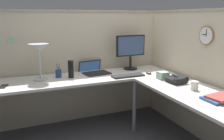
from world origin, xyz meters
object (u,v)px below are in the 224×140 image
at_px(pen_cup, 58,73).
at_px(monitor, 131,49).
at_px(tissue_box, 163,75).
at_px(desk_lamp_dome, 39,51).
at_px(laptop, 94,71).
at_px(office_phone, 177,80).
at_px(wall_clock, 207,36).
at_px(book_stack, 220,98).
at_px(keyboard, 128,76).
at_px(cell_phone, 3,86).
at_px(computer_mouse, 149,73).
at_px(thermos_flask, 71,69).
at_px(coffee_mug, 194,86).

bearing_deg(pen_cup, monitor, 3.80).
xyz_separation_m(pen_cup, tissue_box, (1.18, -0.58, -0.01)).
bearing_deg(monitor, desk_lamp_dome, -174.78).
height_order(laptop, tissue_box, laptop).
height_order(office_phone, wall_clock, wall_clock).
bearing_deg(book_stack, pen_cup, 130.52).
xyz_separation_m(laptop, office_phone, (0.73, -0.88, 0.01)).
bearing_deg(desk_lamp_dome, keyboard, -13.74).
distance_m(office_phone, tissue_box, 0.22).
bearing_deg(wall_clock, office_phone, 164.66).
relative_size(monitor, laptop, 1.18).
height_order(monitor, keyboard, monitor).
relative_size(keyboard, wall_clock, 1.95).
height_order(laptop, cell_phone, laptop).
bearing_deg(pen_cup, wall_clock, -29.77).
bearing_deg(computer_mouse, thermos_flask, 168.26).
distance_m(desk_lamp_dome, book_stack, 2.04).
relative_size(laptop, computer_mouse, 4.07).
bearing_deg(keyboard, laptop, 130.14).
height_order(cell_phone, coffee_mug, coffee_mug).
height_order(monitor, pen_cup, monitor).
bearing_deg(office_phone, laptop, 129.61).
xyz_separation_m(keyboard, cell_phone, (-1.48, 0.12, -0.01)).
height_order(monitor, office_phone, monitor).
relative_size(laptop, cell_phone, 2.94).
height_order(pen_cup, office_phone, pen_cup).
height_order(keyboard, wall_clock, wall_clock).
xyz_separation_m(pen_cup, wall_clock, (1.54, -0.88, 0.50)).
distance_m(office_phone, coffee_mug, 0.30).
height_order(laptop, desk_lamp_dome, desk_lamp_dome).
bearing_deg(tissue_box, keyboard, 141.82).
relative_size(computer_mouse, wall_clock, 0.47).
xyz_separation_m(keyboard, desk_lamp_dome, (-1.06, 0.26, 0.35)).
bearing_deg(thermos_flask, monitor, 9.08).
bearing_deg(thermos_flask, pen_cup, 152.17).
xyz_separation_m(computer_mouse, pen_cup, (-1.16, 0.29, 0.04)).
relative_size(pen_cup, tissue_box, 1.50).
bearing_deg(computer_mouse, coffee_mug, -85.34).
distance_m(office_phone, wall_clock, 0.61).
bearing_deg(laptop, wall_clock, -42.86).
relative_size(desk_lamp_dome, office_phone, 2.08).
distance_m(cell_phone, book_stack, 2.25).
bearing_deg(wall_clock, pen_cup, 150.23).
xyz_separation_m(monitor, book_stack, (0.16, -1.51, -0.27)).
height_order(pen_cup, coffee_mug, pen_cup).
relative_size(keyboard, thermos_flask, 1.95).
distance_m(desk_lamp_dome, coffee_mug, 1.82).
bearing_deg(keyboard, desk_lamp_dome, 165.56).
relative_size(office_phone, tissue_box, 1.78).
distance_m(computer_mouse, thermos_flask, 1.04).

